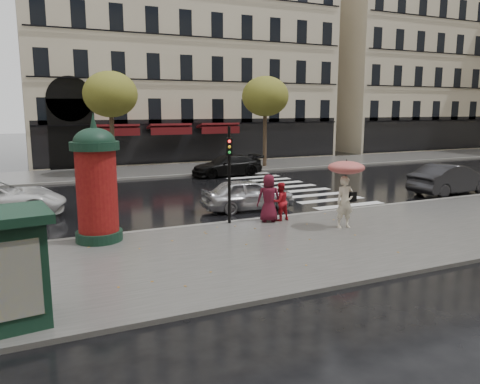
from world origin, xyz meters
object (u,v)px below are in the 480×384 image
traffic_light (229,165)px  car_darkgrey (451,179)px  car_black (227,166)px  woman_umbrella (346,183)px  newsstand (0,268)px  car_silver (248,194)px  woman_red (280,201)px  man_burgundy (269,198)px  morris_column (96,181)px

traffic_light → car_darkgrey: size_ratio=0.76×
car_black → woman_umbrella: bearing=-9.4°
newsstand → car_silver: 12.22m
woman_red → newsstand: size_ratio=0.64×
woman_red → man_burgundy: (-0.48, 0.01, 0.17)m
man_burgundy → morris_column: morris_column is taller
woman_red → car_darkgrey: size_ratio=0.31×
woman_red → morris_column: (-6.63, 0.01, 1.22)m
morris_column → car_black: size_ratio=0.87×
woman_red → woman_umbrella: bearing=121.4°
morris_column → car_black: bearing=52.1°
woman_red → traffic_light: traffic_light is taller
man_burgundy → car_darkgrey: man_burgundy is taller
car_darkgrey → man_burgundy: bearing=94.7°
man_burgundy → morris_column: bearing=17.9°
woman_red → car_black: 13.01m
traffic_light → car_darkgrey: 13.07m
car_silver → car_darkgrey: car_darkgrey is taller
newsstand → car_darkgrey: (20.16, 7.20, -0.51)m
woman_umbrella → morris_column: 8.41m
car_silver → car_darkgrey: (11.02, -0.88, 0.09)m
woman_red → traffic_light: (-1.93, 0.35, 1.42)m
morris_column → newsstand: bearing=-115.4°
woman_umbrella → car_black: (1.63, 14.52, -1.06)m
newsstand → car_silver: (9.14, 8.08, -0.60)m
woman_umbrella → car_black: 14.65m
woman_umbrella → traffic_light: (-3.48, 2.25, 0.53)m
morris_column → car_silver: 7.24m
newsstand → car_darkgrey: size_ratio=0.48×
man_burgundy → morris_column: 6.24m
morris_column → car_darkgrey: (17.60, 1.80, -1.29)m
woman_umbrella → car_darkgrey: bearing=21.5°
man_burgundy → morris_column: (-6.15, 0.00, 1.05)m
woman_red → morris_column: 6.74m
car_darkgrey → car_black: bearing=31.5°
car_silver → man_burgundy: bearing=172.7°
woman_umbrella → morris_column: (-8.18, 1.92, 0.32)m
woman_red → car_black: (3.18, 12.61, -0.17)m
woman_umbrella → man_burgundy: size_ratio=1.38×
woman_umbrella → traffic_light: traffic_light is taller
morris_column → car_darkgrey: bearing=5.8°
woman_umbrella → woman_red: (-1.55, 1.91, -0.89)m
man_burgundy → woman_umbrella: bearing=154.5°
man_burgundy → traffic_light: 1.95m
woman_red → newsstand: 10.66m
man_burgundy → car_black: size_ratio=0.38×
woman_red → morris_column: size_ratio=0.36×
morris_column → woman_umbrella: bearing=-13.2°
traffic_light → car_darkgrey: (12.90, 1.46, -1.50)m
man_burgundy → car_silver: 2.74m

